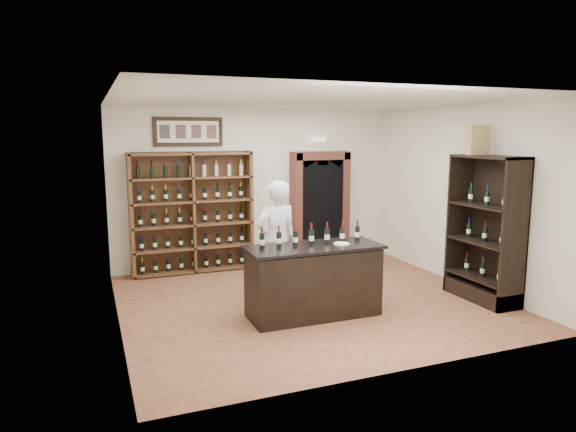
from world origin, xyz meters
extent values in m
plane|color=#97603C|center=(0.00, 0.00, 0.00)|extent=(5.50, 5.50, 0.00)
plane|color=white|center=(0.00, 0.00, 3.00)|extent=(5.50, 5.50, 0.00)
cube|color=white|center=(0.00, 2.50, 1.50)|extent=(5.50, 0.04, 3.00)
cube|color=white|center=(-2.75, 0.00, 1.50)|extent=(0.04, 5.00, 3.00)
cube|color=white|center=(2.75, 0.00, 1.50)|extent=(0.04, 5.00, 3.00)
cube|color=brown|center=(-1.30, 2.47, 1.10)|extent=(2.20, 0.02, 2.20)
cube|color=brown|center=(-2.37, 2.29, 1.10)|extent=(0.06, 0.38, 2.20)
cube|color=brown|center=(-0.23, 2.29, 1.10)|extent=(0.06, 0.38, 2.20)
cube|color=brown|center=(-1.30, 2.29, 1.10)|extent=(0.04, 0.38, 2.20)
cube|color=brown|center=(-1.30, 2.29, 0.04)|extent=(2.18, 0.38, 0.04)
cube|color=brown|center=(-1.30, 2.29, 0.46)|extent=(2.18, 0.38, 0.04)
cube|color=brown|center=(-1.30, 2.29, 0.89)|extent=(2.18, 0.38, 0.03)
cube|color=brown|center=(-1.30, 2.29, 1.31)|extent=(2.18, 0.38, 0.04)
cube|color=brown|center=(-1.30, 2.29, 1.74)|extent=(2.18, 0.38, 0.04)
cube|color=brown|center=(-1.30, 2.29, 2.16)|extent=(2.18, 0.38, 0.04)
cube|color=black|center=(-1.30, 2.47, 2.55)|extent=(1.25, 0.04, 0.52)
cube|color=black|center=(1.25, 2.34, 1.06)|extent=(0.97, 0.29, 2.05)
cube|color=#9A4E3B|center=(0.74, 2.32, 1.07)|extent=(0.14, 0.35, 2.15)
cube|color=#9A4E3B|center=(1.76, 2.32, 1.07)|extent=(0.14, 0.35, 2.15)
cube|color=#9A4E3B|center=(1.25, 2.32, 2.09)|extent=(1.15, 0.35, 0.16)
cube|color=white|center=(1.25, 2.42, 2.40)|extent=(0.30, 0.10, 0.10)
cube|color=black|center=(-0.20, -0.60, 0.47)|extent=(1.80, 0.70, 0.94)
cube|color=black|center=(-0.20, -0.60, 0.98)|extent=(1.88, 0.78, 0.04)
cylinder|color=black|center=(-0.92, -0.52, 1.10)|extent=(0.07, 0.07, 0.21)
cylinder|color=white|center=(-0.92, -0.52, 1.09)|extent=(0.07, 0.07, 0.07)
cylinder|color=#5A1415|center=(-0.92, -0.52, 1.25)|extent=(0.03, 0.03, 0.09)
cylinder|color=black|center=(-0.68, -0.52, 1.10)|extent=(0.07, 0.07, 0.21)
cylinder|color=white|center=(-0.68, -0.52, 1.09)|extent=(0.07, 0.07, 0.07)
cylinder|color=#5A1415|center=(-0.68, -0.52, 1.25)|extent=(0.03, 0.03, 0.09)
cylinder|color=black|center=(-0.44, -0.52, 1.10)|extent=(0.07, 0.07, 0.21)
cylinder|color=white|center=(-0.44, -0.52, 1.09)|extent=(0.07, 0.07, 0.07)
cylinder|color=#5A1415|center=(-0.44, -0.52, 1.25)|extent=(0.03, 0.03, 0.09)
cylinder|color=black|center=(-0.20, -0.52, 1.10)|extent=(0.07, 0.07, 0.21)
cylinder|color=white|center=(-0.20, -0.52, 1.09)|extent=(0.07, 0.07, 0.07)
cylinder|color=#5A1415|center=(-0.20, -0.52, 1.25)|extent=(0.03, 0.03, 0.09)
cylinder|color=black|center=(0.04, -0.52, 1.10)|extent=(0.07, 0.07, 0.21)
cylinder|color=white|center=(0.04, -0.52, 1.09)|extent=(0.07, 0.07, 0.07)
cylinder|color=#5A1415|center=(0.04, -0.52, 1.25)|extent=(0.03, 0.03, 0.09)
cylinder|color=black|center=(0.28, -0.52, 1.10)|extent=(0.07, 0.07, 0.21)
cylinder|color=white|center=(0.28, -0.52, 1.09)|extent=(0.07, 0.07, 0.07)
cylinder|color=#5A1415|center=(0.28, -0.52, 1.25)|extent=(0.03, 0.03, 0.09)
cylinder|color=black|center=(0.52, -0.52, 1.10)|extent=(0.07, 0.07, 0.21)
cylinder|color=white|center=(0.52, -0.52, 1.09)|extent=(0.07, 0.07, 0.07)
cylinder|color=#5A1415|center=(0.52, -0.52, 1.25)|extent=(0.03, 0.03, 0.09)
cube|color=black|center=(2.72, -0.90, 1.10)|extent=(0.02, 1.20, 2.20)
cube|color=black|center=(2.49, -1.48, 1.10)|extent=(0.48, 0.04, 2.20)
cube|color=black|center=(2.49, -0.32, 1.10)|extent=(0.48, 0.04, 2.20)
cube|color=black|center=(2.49, -0.90, 2.18)|extent=(0.48, 1.20, 0.04)
cube|color=black|center=(2.49, -0.90, 0.12)|extent=(0.48, 1.20, 0.24)
cube|color=black|center=(2.49, -0.90, 0.35)|extent=(0.48, 1.16, 0.03)
cube|color=black|center=(2.49, -0.90, 0.90)|extent=(0.48, 1.16, 0.03)
cube|color=black|center=(2.49, -0.90, 1.45)|extent=(0.48, 1.16, 0.03)
imported|color=silver|center=(-0.47, 0.14, 0.92)|extent=(0.74, 0.55, 1.84)
cylinder|color=white|center=(0.19, -0.67, 1.01)|extent=(0.22, 0.22, 0.02)
cube|color=tan|center=(2.45, -0.69, 2.42)|extent=(0.33, 0.18, 0.45)
camera|label=1|loc=(-3.04, -6.87, 2.52)|focal=32.00mm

